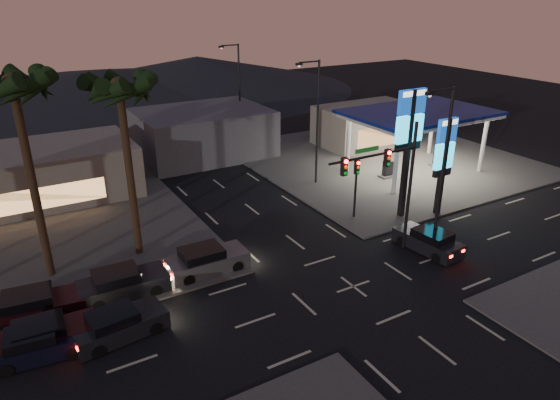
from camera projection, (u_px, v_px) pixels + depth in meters
ground at (353, 287)px, 27.07m from camera, size 140.00×140.00×0.00m
corner_lot_ne at (383, 159)px, 47.20m from camera, size 24.00×24.00×0.12m
corner_lot_nw at (4, 237)px, 32.33m from camera, size 24.00×24.00×0.12m
gas_station at (419, 115)px, 42.07m from camera, size 12.20×8.20×5.47m
convenience_store at (367, 125)px, 51.35m from camera, size 10.00×6.00×4.00m
pylon_sign_tall at (409, 129)px, 32.90m from camera, size 2.20×0.35×9.00m
pylon_sign_short at (444, 152)px, 33.95m from camera, size 1.60×0.35×7.00m
traffic_signal_mast at (389, 173)px, 28.36m from camera, size 6.10×0.39×8.00m
pedestal_signal at (356, 179)px, 34.04m from camera, size 0.32×0.39×4.30m
streetlight_near at (442, 161)px, 28.80m from camera, size 2.14×0.25×10.00m
streetlight_mid at (315, 116)px, 39.13m from camera, size 2.14×0.25×10.00m
streetlight_far at (238, 88)px, 50.26m from camera, size 2.14×0.25×10.00m
palm_a at (121, 100)px, 26.77m from camera, size 4.41×4.41×10.86m
palm_b at (15, 99)px, 24.23m from camera, size 4.41×4.41×11.46m
building_far_west at (24, 176)px, 37.27m from camera, size 16.00×8.00×4.00m
building_far_mid at (203, 133)px, 47.81m from camera, size 12.00×9.00×4.40m
hill_right at (198, 72)px, 80.77m from camera, size 50.00×50.00×5.00m
hill_center at (103, 84)px, 74.00m from camera, size 60.00×60.00×4.00m
car_lane_a_front at (119, 325)px, 22.93m from camera, size 4.44×2.24×1.40m
car_lane_a_mid at (46, 336)px, 22.17m from camera, size 4.47×2.03×1.43m
car_lane_a_rear at (38, 344)px, 21.70m from camera, size 4.34×2.17×1.37m
car_lane_b_front at (206, 261)px, 28.25m from camera, size 4.74×2.04×1.53m
car_lane_b_mid at (122, 284)px, 26.01m from camera, size 4.74×2.10×1.52m
car_lane_b_rear at (35, 307)px, 24.15m from camera, size 4.77×2.38×1.51m
suv_station at (429, 241)px, 30.58m from camera, size 2.20×4.40×1.42m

